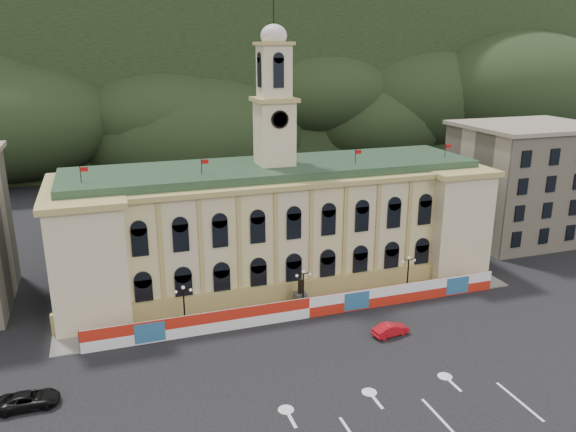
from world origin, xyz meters
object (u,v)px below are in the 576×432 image
object	(u,v)px
statue	(300,298)
lamp_center	(303,286)
red_sedan	(391,330)
black_suv	(29,400)

from	to	relation	value
statue	lamp_center	world-z (taller)	lamp_center
red_sedan	black_suv	world-z (taller)	black_suv
statue	black_suv	size ratio (longest dim) A/B	0.72
statue	lamp_center	xyz separation A→B (m)	(0.00, -1.00, 1.89)
statue	black_suv	bearing A→B (deg)	-159.31
statue	red_sedan	world-z (taller)	statue
lamp_center	red_sedan	size ratio (longest dim) A/B	1.19
lamp_center	black_suv	xyz separation A→B (m)	(-29.07, -9.98, -2.36)
statue	red_sedan	xyz separation A→B (m)	(6.92, -9.73, -0.50)
statue	black_suv	world-z (taller)	statue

